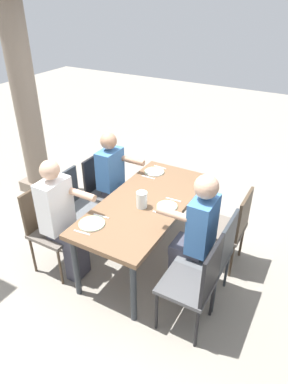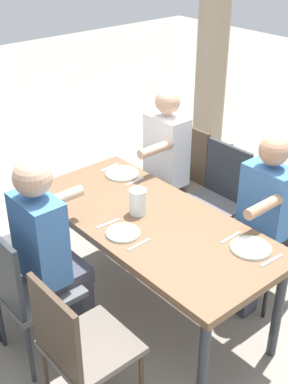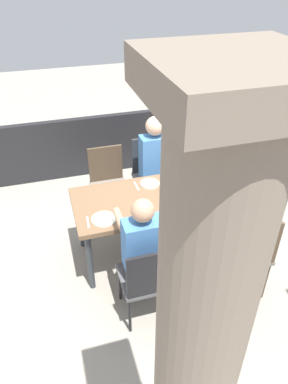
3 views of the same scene
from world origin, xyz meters
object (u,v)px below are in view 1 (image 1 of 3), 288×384
at_px(diner_woman_green, 62,218).
at_px(plate_2, 154,172).
at_px(plate_1, 167,206).
at_px(water_pitcher, 142,200).
at_px(chair_mid_north, 75,205).
at_px(diner_guest_third, 195,232).
at_px(stone_column_centre, 26,103).
at_px(diner_man_white, 115,179).
at_px(chair_east_north, 103,186).
at_px(chair_mid_south, 214,252).
at_px(dining_table, 146,207).
at_px(chair_east_south, 231,225).
at_px(chair_west_south, 196,281).
at_px(plate_0, 92,224).
at_px(chair_west_north, 49,224).

height_order(diner_woman_green, plate_2, diner_woman_green).
distance_m(plate_1, water_pitcher, 0.27).
relative_size(chair_mid_north, diner_guest_third, 0.70).
bearing_deg(stone_column_centre, diner_woman_green, -127.15).
height_order(plate_2, water_pitcher, water_pitcher).
xyz_separation_m(diner_man_white, plate_2, (0.25, -0.41, 0.10)).
bearing_deg(diner_guest_third, chair_east_north, 69.29).
xyz_separation_m(chair_mid_south, water_pitcher, (0.07, 0.82, 0.29)).
bearing_deg(diner_man_white, dining_table, -120.69).
bearing_deg(plate_1, chair_east_south, -59.11).
bearing_deg(chair_west_south, plate_2, 40.89).
relative_size(chair_east_north, plate_0, 3.59).
relative_size(dining_table, chair_west_north, 1.84).
bearing_deg(plate_0, chair_west_north, 89.89).
bearing_deg(chair_mid_north, plate_0, -126.17).
xyz_separation_m(chair_mid_north, diner_man_white, (0.55, -0.19, 0.12)).
bearing_deg(chair_mid_south, chair_west_north, 104.33).
height_order(dining_table, chair_west_south, chair_west_south).
height_order(diner_man_white, diner_guest_third, diner_guest_third).
distance_m(diner_guest_third, plate_2, 1.18).
bearing_deg(dining_table, water_pitcher, -171.84).
height_order(chair_mid_north, chair_east_south, chair_mid_north).
distance_m(chair_west_north, plate_2, 1.38).
relative_size(chair_east_north, water_pitcher, 5.33).
bearing_deg(chair_east_south, plate_0, 132.19).
bearing_deg(plate_1, diner_man_white, 67.84).
xyz_separation_m(chair_east_south, plate_2, (0.25, 1.06, 0.25)).
height_order(dining_table, water_pitcher, water_pitcher).
bearing_deg(diner_man_white, chair_mid_north, 160.70).
distance_m(chair_mid_south, chair_east_south, 0.55).
relative_size(diner_guest_third, plate_2, 5.56).
height_order(diner_woman_green, diner_guest_third, diner_guest_third).
bearing_deg(diner_woman_green, plate_1, -54.54).
bearing_deg(diner_woman_green, diner_guest_third, -71.64).
relative_size(chair_east_south, diner_man_white, 0.73).
distance_m(dining_table, plate_0, 0.66).
bearing_deg(water_pitcher, diner_woman_green, 127.35).
bearing_deg(plate_1, diner_woman_green, 125.46).
bearing_deg(chair_mid_south, chair_east_north, 71.67).
distance_m(dining_table, plate_2, 0.67).
bearing_deg(diner_woman_green, dining_table, -46.39).
distance_m(diner_woman_green, diner_man_white, 0.97).
bearing_deg(chair_west_south, chair_west_north, 90.00).
xyz_separation_m(dining_table, plate_1, (0.02, -0.24, 0.08)).
bearing_deg(chair_mid_south, plate_1, 71.56).
bearing_deg(chair_west_north, plate_1, -59.86).
xyz_separation_m(chair_east_south, plate_0, (-0.98, 1.08, 0.25)).
xyz_separation_m(diner_woman_green, stone_column_centre, (1.18, 1.56, 0.63)).
relative_size(diner_guest_third, plate_0, 5.27).
bearing_deg(plate_2, diner_guest_third, -132.95).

